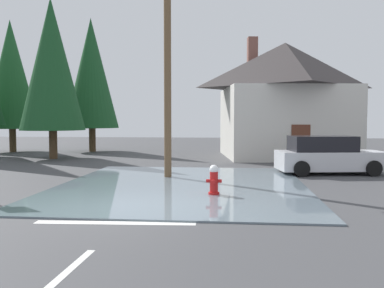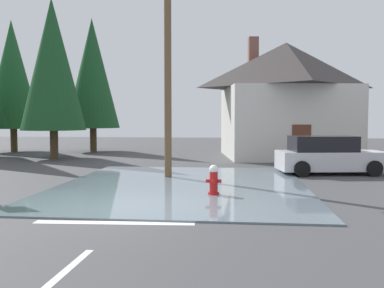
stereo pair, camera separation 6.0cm
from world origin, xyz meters
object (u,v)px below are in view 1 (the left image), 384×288
house (285,98)px  pine_tree_short_left (11,75)px  pine_tree_tall_left (91,74)px  fire_hydrant (214,181)px  pine_tree_mid_left (52,64)px  parked_car (328,156)px  utility_pole (168,70)px

house → pine_tree_short_left: 18.52m
pine_tree_tall_left → fire_hydrant: bearing=-59.8°
pine_tree_tall_left → pine_tree_mid_left: size_ratio=1.01×
fire_hydrant → pine_tree_tall_left: pine_tree_tall_left is taller
fire_hydrant → pine_tree_tall_left: (-9.29, 15.98, 4.98)m
fire_hydrant → pine_tree_tall_left: 19.15m
parked_car → pine_tree_short_left: pine_tree_short_left is taller
fire_hydrant → pine_tree_short_left: (-14.71, 15.17, 4.89)m
parked_car → house: bearing=96.4°
pine_tree_short_left → house: bearing=-5.8°
utility_pole → parked_car: size_ratio=1.77×
pine_tree_tall_left → pine_tree_mid_left: pine_tree_tall_left is taller
pine_tree_tall_left → pine_tree_short_left: pine_tree_tall_left is taller
pine_tree_tall_left → house: bearing=-11.6°
utility_pole → pine_tree_short_left: 17.25m
pine_tree_tall_left → pine_tree_short_left: size_ratio=1.02×
pine_tree_mid_left → pine_tree_short_left: 6.62m
fire_hydrant → utility_pole: 5.54m
fire_hydrant → pine_tree_tall_left: size_ratio=0.10×
utility_pole → pine_tree_mid_left: bearing=137.7°
utility_pole → pine_tree_short_left: bearing=137.8°
fire_hydrant → pine_tree_mid_left: bearing=132.4°
pine_tree_mid_left → house: bearing=10.9°
fire_hydrant → pine_tree_short_left: bearing=134.1°
pine_tree_mid_left → pine_tree_tall_left: bearing=84.5°
parked_car → pine_tree_short_left: 22.00m
fire_hydrant → pine_tree_mid_left: pine_tree_mid_left is taller
house → pine_tree_tall_left: bearing=168.4°
house → parked_car: size_ratio=1.89×
parked_car → pine_tree_tall_left: bearing=142.8°
house → pine_tree_short_left: bearing=174.2°
utility_pole → pine_tree_tall_left: size_ratio=0.87×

